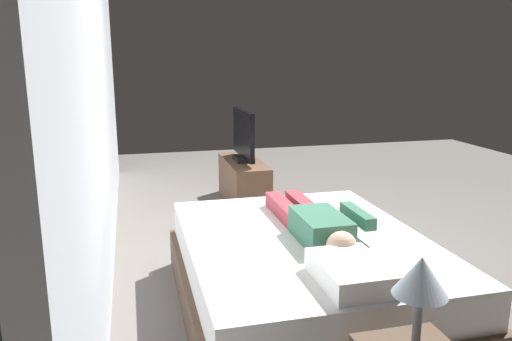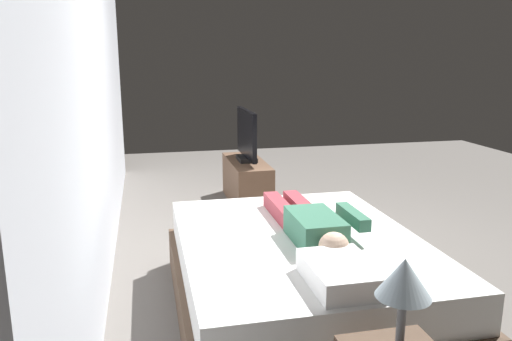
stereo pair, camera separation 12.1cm
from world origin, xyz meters
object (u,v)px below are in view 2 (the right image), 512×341
at_px(tv_stand, 247,182).
at_px(tv, 247,136).
at_px(bed, 299,276).
at_px(remote, 358,222).
at_px(person, 311,223).
at_px(pillow, 341,273).
at_px(lamp, 404,280).

distance_m(tv_stand, tv, 0.53).
bearing_deg(bed, remote, -69.70).
bearing_deg(remote, person, 110.47).
bearing_deg(tv_stand, remote, -172.89).
distance_m(bed, pillow, 0.78).
bearing_deg(pillow, tv_stand, -3.13).
relative_size(tv_stand, tv, 1.25).
relative_size(bed, person, 1.63).
xyz_separation_m(bed, tv, (2.62, -0.18, 0.52)).
bearing_deg(bed, tv, -3.97).
height_order(tv_stand, lamp, lamp).
xyz_separation_m(bed, tv_stand, (2.62, -0.18, -0.01)).
distance_m(remote, tv, 2.47).
height_order(bed, pillow, pillow).
bearing_deg(tv, tv_stand, 0.00).
xyz_separation_m(bed, lamp, (-1.32, -0.00, 0.59)).
bearing_deg(pillow, remote, -28.83).
distance_m(bed, lamp, 1.45).
relative_size(tv_stand, lamp, 2.62).
bearing_deg(tv_stand, tv, 0.00).
height_order(tv, lamp, tv).
bearing_deg(lamp, person, -3.39).
relative_size(bed, pillow, 4.27).
height_order(person, lamp, lamp).
relative_size(pillow, remote, 3.20).
bearing_deg(bed, lamp, -179.93).
relative_size(remote, tv, 0.17).
distance_m(person, tv, 2.60).
height_order(remote, tv, tv).
xyz_separation_m(person, lamp, (-1.35, 0.08, 0.23)).
xyz_separation_m(pillow, person, (0.73, -0.08, 0.02)).
height_order(bed, tv, tv).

